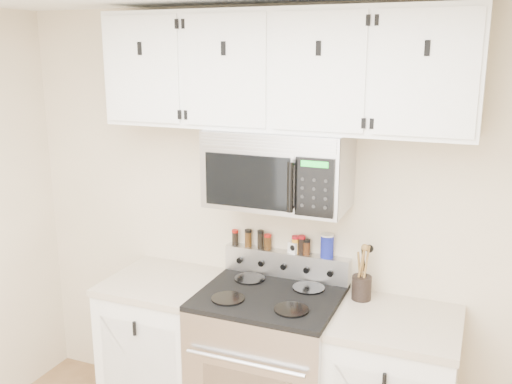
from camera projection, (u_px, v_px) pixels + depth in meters
back_wall at (289, 226)px, 3.35m from camera, size 3.50×0.01×2.50m
range at (269, 369)px, 3.25m from camera, size 0.76×0.65×1.10m
base_cabinet_left at (166, 348)px, 3.53m from camera, size 0.64×0.62×0.92m
microwave at (279, 169)px, 3.08m from camera, size 0.76×0.44×0.42m
upper_cabinets at (281, 70)px, 2.98m from camera, size 2.00×0.35×0.62m
utensil_crock at (362, 286)px, 3.12m from camera, size 0.11×0.11×0.31m
kitchen_timer at (294, 247)px, 3.33m from camera, size 0.07×0.07×0.07m
salt_canister at (327, 246)px, 3.25m from camera, size 0.08×0.08×0.14m
spice_jar_0 at (235, 237)px, 3.46m from camera, size 0.04×0.04×0.10m
spice_jar_1 at (248, 238)px, 3.43m from camera, size 0.04×0.04×0.11m
spice_jar_2 at (261, 239)px, 3.40m from camera, size 0.04×0.04×0.11m
spice_jar_3 at (268, 242)px, 3.38m from camera, size 0.04×0.04×0.09m
spice_jar_4 at (295, 244)px, 3.32m from camera, size 0.05×0.05×0.10m
spice_jar_5 at (302, 245)px, 3.31m from camera, size 0.04×0.04×0.11m
spice_jar_6 at (307, 247)px, 3.30m from camera, size 0.04×0.04×0.09m
spice_jar_7 at (323, 249)px, 3.26m from camera, size 0.04×0.04×0.09m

